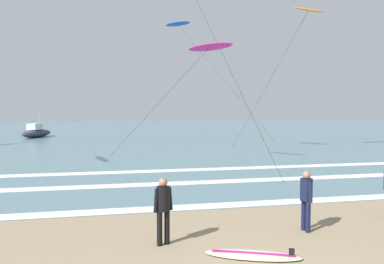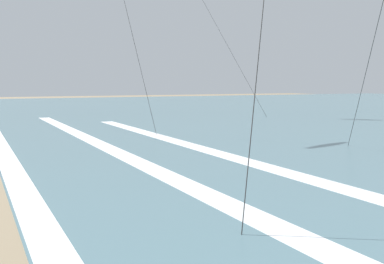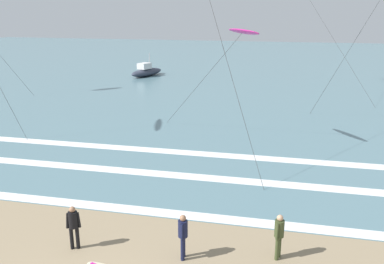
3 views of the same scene
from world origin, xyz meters
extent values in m
cube|color=white|center=(-1.51, 6.78, 0.01)|extent=(53.17, 0.69, 0.01)
cube|color=white|center=(-1.35, 10.76, 0.01)|extent=(46.74, 0.80, 0.01)
cube|color=white|center=(1.66, 14.18, 0.01)|extent=(41.58, 0.85, 0.01)
cylinder|color=#333333|center=(-12.20, 13.77, 5.44)|extent=(3.91, 1.24, 10.89)
cylinder|color=#333333|center=(0.06, 18.15, 3.37)|extent=(5.79, 4.45, 6.76)
cylinder|color=#333333|center=(-22.00, 25.01, 7.00)|extent=(8.64, 3.71, 14.01)
camera|label=1|loc=(-2.50, -5.12, 3.21)|focal=35.25mm
camera|label=2|loc=(11.26, 5.71, 2.73)|focal=41.50mm
camera|label=3|loc=(5.43, -8.20, 8.09)|focal=39.66mm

